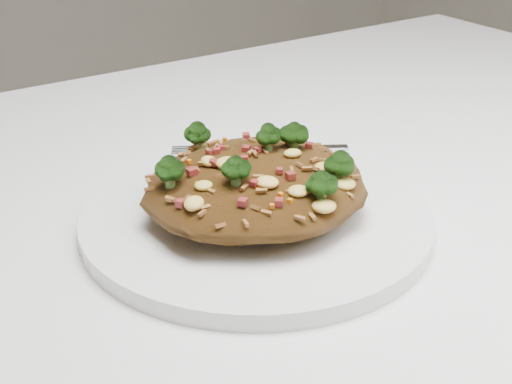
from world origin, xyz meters
TOP-DOWN VIEW (x-y plane):
  - dining_table at (0.00, 0.00)m, footprint 1.20×0.80m
  - plate at (-0.06, -0.03)m, footprint 0.27×0.27m
  - fried_rice at (-0.06, -0.03)m, footprint 0.17×0.16m
  - fork at (0.02, 0.06)m, footprint 0.15×0.10m

SIDE VIEW (x-z plane):
  - dining_table at x=0.00m, z-range 0.28..1.03m
  - plate at x=-0.06m, z-range 0.75..0.76m
  - fork at x=0.02m, z-range 0.76..0.77m
  - fried_rice at x=-0.06m, z-range 0.76..0.82m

